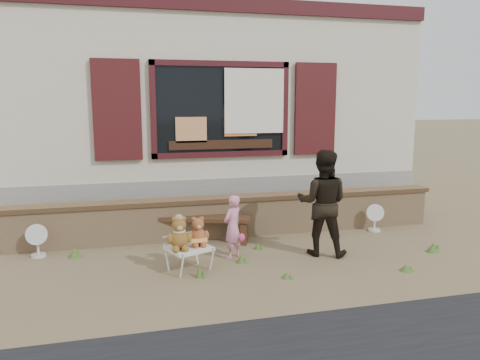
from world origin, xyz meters
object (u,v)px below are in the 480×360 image
object	(u,v)px
teddy_bear_left	(179,232)
teddy_bear_right	(198,231)
folding_chair	(189,249)
bench	(199,223)
child	(233,227)
adult	(322,203)

from	to	relation	value
teddy_bear_left	teddy_bear_right	world-z (taller)	teddy_bear_left
folding_chair	teddy_bear_right	world-z (taller)	teddy_bear_right
bench	teddy_bear_left	world-z (taller)	teddy_bear_left
bench	folding_chair	size ratio (longest dim) A/B	2.50
child	adult	xyz separation A→B (m)	(1.29, -0.15, 0.31)
folding_chair	teddy_bear_right	xyz separation A→B (m)	(0.13, 0.05, 0.23)
adult	teddy_bear_left	bearing A→B (deg)	34.71
teddy_bear_left	teddy_bear_right	xyz separation A→B (m)	(0.26, 0.10, -0.02)
child	adult	world-z (taller)	adult
folding_chair	teddy_bear_left	size ratio (longest dim) A/B	1.50
bench	teddy_bear_left	xyz separation A→B (m)	(-0.47, -1.28, 0.24)
child	adult	size ratio (longest dim) A/B	0.60
folding_chair	teddy_bear_left	world-z (taller)	teddy_bear_left
teddy_bear_right	child	xyz separation A→B (m)	(0.54, 0.28, -0.06)
teddy_bear_right	bench	bearing A→B (deg)	58.27
folding_chair	child	bearing A→B (deg)	4.99
folding_chair	adult	size ratio (longest dim) A/B	0.43
bench	folding_chair	world-z (taller)	bench
bench	child	size ratio (longest dim) A/B	1.81
teddy_bear_right	adult	bearing A→B (deg)	-17.35
folding_chair	child	distance (m)	0.77
bench	adult	distance (m)	1.98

